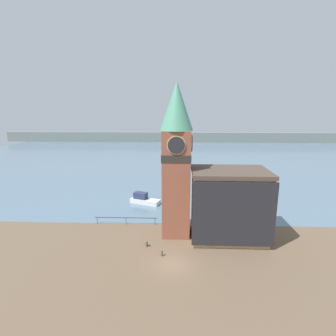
% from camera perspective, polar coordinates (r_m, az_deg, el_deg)
% --- Properties ---
extents(ground_plane, '(160.00, 160.00, 0.00)m').
position_cam_1_polar(ground_plane, '(30.88, 1.15, -20.25)').
color(ground_plane, brown).
extents(water, '(160.00, 120.00, 0.00)m').
position_cam_1_polar(water, '(97.65, 2.01, 2.82)').
color(water, slate).
rests_on(water, ground_plane).
extents(far_shoreline, '(180.00, 3.00, 5.00)m').
position_cam_1_polar(far_shoreline, '(136.94, 2.12, 6.73)').
color(far_shoreline, slate).
rests_on(far_shoreline, water).
extents(pier_railing, '(9.26, 0.08, 1.09)m').
position_cam_1_polar(pier_railing, '(40.03, -9.15, -10.78)').
color(pier_railing, '#333338').
rests_on(pier_railing, ground_plane).
extents(clock_tower, '(4.17, 4.17, 20.19)m').
position_cam_1_polar(clock_tower, '(33.87, 1.83, 2.39)').
color(clock_tower, brown).
rests_on(clock_tower, ground_plane).
extents(pier_building, '(9.88, 6.87, 9.23)m').
position_cam_1_polar(pier_building, '(35.40, 13.10, -7.72)').
color(pier_building, tan).
rests_on(pier_building, ground_plane).
extents(boat_near, '(5.70, 3.67, 1.94)m').
position_cam_1_polar(boat_near, '(48.27, -5.28, -6.82)').
color(boat_near, silver).
rests_on(boat_near, water).
extents(mooring_bollard_near, '(0.26, 0.26, 0.75)m').
position_cam_1_polar(mooring_bollard_near, '(32.11, -1.33, -17.98)').
color(mooring_bollard_near, brown).
rests_on(mooring_bollard_near, ground_plane).
extents(mooring_bollard_far, '(0.33, 0.33, 0.76)m').
position_cam_1_polar(mooring_bollard_far, '(34.09, -4.67, -16.06)').
color(mooring_bollard_far, brown).
rests_on(mooring_bollard_far, ground_plane).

